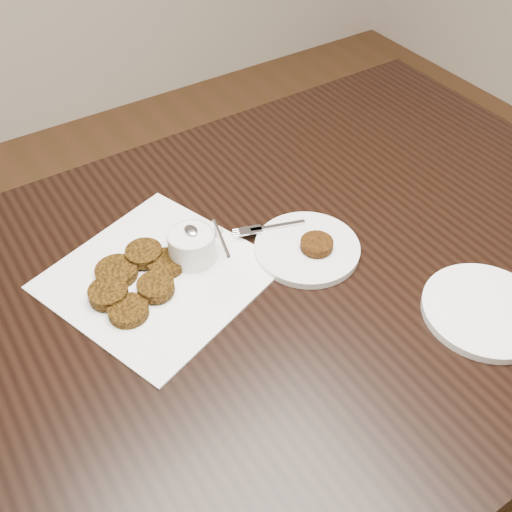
{
  "coord_description": "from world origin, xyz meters",
  "views": [
    {
      "loc": [
        -0.38,
        -0.46,
        1.46
      ],
      "look_at": [
        -0.01,
        0.11,
        0.8
      ],
      "focal_mm": 41.99,
      "sensor_mm": 36.0,
      "label": 1
    }
  ],
  "objects_px": {
    "plate_with_patty": "(307,245)",
    "plate_empty": "(485,311)",
    "table": "(262,404)",
    "sauce_ramekin": "(191,232)",
    "napkin": "(158,276)"
  },
  "relations": [
    {
      "from": "plate_with_patty",
      "to": "plate_empty",
      "type": "bearing_deg",
      "value": -60.7
    },
    {
      "from": "plate_with_patty",
      "to": "table",
      "type": "bearing_deg",
      "value": -170.51
    },
    {
      "from": "sauce_ramekin",
      "to": "plate_with_patty",
      "type": "relative_size",
      "value": 0.63
    },
    {
      "from": "table",
      "to": "napkin",
      "type": "height_order",
      "value": "napkin"
    },
    {
      "from": "napkin",
      "to": "table",
      "type": "bearing_deg",
      "value": -35.32
    },
    {
      "from": "napkin",
      "to": "sauce_ramekin",
      "type": "height_order",
      "value": "sauce_ramekin"
    },
    {
      "from": "table",
      "to": "sauce_ramekin",
      "type": "relative_size",
      "value": 12.71
    },
    {
      "from": "sauce_ramekin",
      "to": "plate_with_patty",
      "type": "xyz_separation_m",
      "value": [
        0.17,
        -0.09,
        -0.05
      ]
    },
    {
      "from": "plate_empty",
      "to": "plate_with_patty",
      "type": "bearing_deg",
      "value": 119.3
    },
    {
      "from": "plate_with_patty",
      "to": "plate_empty",
      "type": "height_order",
      "value": "plate_with_patty"
    },
    {
      "from": "napkin",
      "to": "plate_empty",
      "type": "distance_m",
      "value": 0.52
    },
    {
      "from": "napkin",
      "to": "plate_with_patty",
      "type": "distance_m",
      "value": 0.26
    },
    {
      "from": "sauce_ramekin",
      "to": "plate_empty",
      "type": "relative_size",
      "value": 0.59
    },
    {
      "from": "table",
      "to": "plate_with_patty",
      "type": "relative_size",
      "value": 8.03
    },
    {
      "from": "sauce_ramekin",
      "to": "plate_empty",
      "type": "xyz_separation_m",
      "value": [
        0.32,
        -0.35,
        -0.05
      ]
    }
  ]
}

